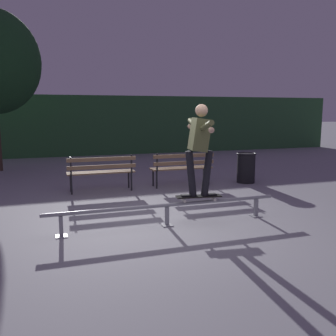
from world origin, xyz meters
name	(u,v)px	position (x,y,z in m)	size (l,w,h in m)	color
ground_plane	(165,224)	(0.00, 0.00, 0.00)	(90.00, 90.00, 0.00)	gray
hedge_backdrop	(89,125)	(0.00, 10.71, 1.28)	(24.00, 1.20, 2.55)	#2D5B33
grind_rail	(167,208)	(0.00, -0.09, 0.30)	(4.04, 0.18, 0.38)	gray
skateboard	(199,197)	(0.57, -0.09, 0.46)	(0.80, 0.31, 0.09)	black
skateboarder	(200,142)	(0.58, -0.09, 1.39)	(0.63, 1.40, 1.56)	black
park_bench_leftmost	(101,170)	(-0.65, 2.88, 0.54)	(1.60, 0.43, 0.88)	black
park_bench_left_center	(182,165)	(1.40, 2.88, 0.54)	(1.60, 0.43, 0.88)	black
trash_can	(246,167)	(3.20, 2.80, 0.41)	(0.52, 0.52, 0.80)	black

